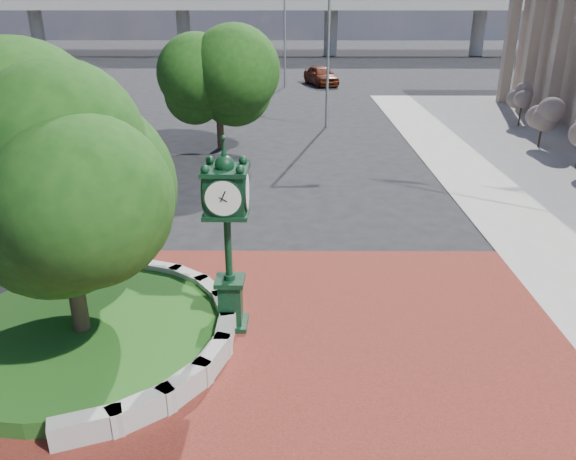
# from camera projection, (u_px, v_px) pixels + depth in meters

# --- Properties ---
(ground) EXTENTS (200.00, 200.00, 0.00)m
(ground) POSITION_uv_depth(u_px,v_px,m) (305.00, 344.00, 12.68)
(ground) COLOR black
(ground) RESTS_ON ground
(plaza) EXTENTS (12.00, 12.00, 0.04)m
(plaza) POSITION_uv_depth(u_px,v_px,m) (306.00, 371.00, 11.75)
(plaza) COLOR maroon
(plaza) RESTS_ON ground
(planter_wall) EXTENTS (2.96, 6.77, 0.54)m
(planter_wall) POSITION_uv_depth(u_px,v_px,m) (185.00, 334.00, 12.60)
(planter_wall) COLOR #9E9B93
(planter_wall) RESTS_ON ground
(grass_bed) EXTENTS (6.10, 6.10, 0.40)m
(grass_bed) POSITION_uv_depth(u_px,v_px,m) (84.00, 336.00, 12.64)
(grass_bed) COLOR #164D17
(grass_bed) RESTS_ON ground
(overpass) EXTENTS (90.00, 12.00, 7.50)m
(overpass) POSITION_uv_depth(u_px,v_px,m) (292.00, 4.00, 74.89)
(overpass) COLOR #9E9B93
(overpass) RESTS_ON ground
(tree_planter) EXTENTS (5.20, 5.20, 6.33)m
(tree_planter) POSITION_uv_depth(u_px,v_px,m) (59.00, 187.00, 11.29)
(tree_planter) COLOR #38281C
(tree_planter) RESTS_ON ground
(tree_street) EXTENTS (4.40, 4.40, 5.45)m
(tree_street) POSITION_uv_depth(u_px,v_px,m) (218.00, 85.00, 28.11)
(tree_street) COLOR #38281C
(tree_street) RESTS_ON ground
(post_clock) EXTENTS (0.96, 0.96, 4.53)m
(post_clock) POSITION_uv_depth(u_px,v_px,m) (227.00, 230.00, 12.43)
(post_clock) COLOR black
(post_clock) RESTS_ON ground
(parked_car) EXTENTS (3.40, 5.36, 1.70)m
(parked_car) POSITION_uv_depth(u_px,v_px,m) (321.00, 75.00, 50.42)
(parked_car) COLOR #521B0B
(parked_car) RESTS_ON ground
(street_lamp_near) EXTENTS (2.03, 0.26, 9.05)m
(street_lamp_near) POSITION_uv_depth(u_px,v_px,m) (332.00, 35.00, 32.27)
(street_lamp_near) COLOR slate
(street_lamp_near) RESTS_ON ground
(street_lamp_far) EXTENTS (2.09, 0.88, 9.61)m
(street_lamp_far) POSITION_uv_depth(u_px,v_px,m) (287.00, 19.00, 47.17)
(street_lamp_far) COLOR slate
(street_lamp_far) RESTS_ON ground
(shrub_mid) EXTENTS (1.20, 1.20, 2.20)m
(shrub_mid) POSITION_uv_depth(u_px,v_px,m) (543.00, 117.00, 28.84)
(shrub_mid) COLOR #38281C
(shrub_mid) RESTS_ON ground
(shrub_far) EXTENTS (1.20, 1.20, 2.20)m
(shrub_far) POSITION_uv_depth(u_px,v_px,m) (522.00, 100.00, 33.74)
(shrub_far) COLOR #38281C
(shrub_far) RESTS_ON ground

